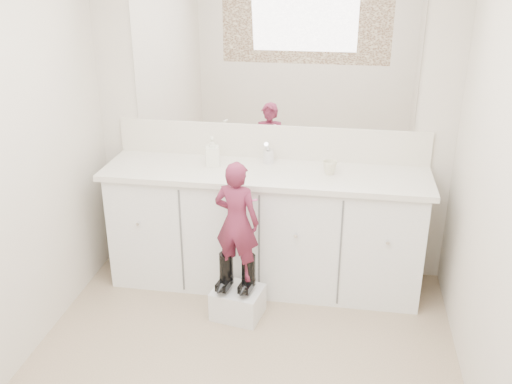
# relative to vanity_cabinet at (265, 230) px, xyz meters

# --- Properties ---
(wall_back) EXTENTS (2.60, 0.00, 2.60)m
(wall_back) POSITION_rel_vanity_cabinet_xyz_m (0.00, 0.27, 0.77)
(wall_back) COLOR beige
(wall_back) RESTS_ON floor
(vanity_cabinet) EXTENTS (2.20, 0.55, 0.85)m
(vanity_cabinet) POSITION_rel_vanity_cabinet_xyz_m (0.00, 0.00, 0.00)
(vanity_cabinet) COLOR silver
(vanity_cabinet) RESTS_ON floor
(countertop) EXTENTS (2.28, 0.58, 0.04)m
(countertop) POSITION_rel_vanity_cabinet_xyz_m (0.00, -0.01, 0.45)
(countertop) COLOR beige
(countertop) RESTS_ON vanity_cabinet
(backsplash) EXTENTS (2.28, 0.03, 0.25)m
(backsplash) POSITION_rel_vanity_cabinet_xyz_m (0.00, 0.26, 0.59)
(backsplash) COLOR beige
(backsplash) RESTS_ON countertop
(mirror) EXTENTS (2.00, 0.02, 1.00)m
(mirror) POSITION_rel_vanity_cabinet_xyz_m (0.00, 0.26, 1.22)
(mirror) COLOR white
(mirror) RESTS_ON wall_back
(dot_panel) EXTENTS (2.00, 0.01, 1.20)m
(dot_panel) POSITION_rel_vanity_cabinet_xyz_m (0.00, -2.71, 1.22)
(dot_panel) COLOR #472819
(dot_panel) RESTS_ON wall_front
(faucet) EXTENTS (0.08, 0.08, 0.10)m
(faucet) POSITION_rel_vanity_cabinet_xyz_m (0.00, 0.15, 0.52)
(faucet) COLOR silver
(faucet) RESTS_ON countertop
(cup) EXTENTS (0.11, 0.11, 0.09)m
(cup) POSITION_rel_vanity_cabinet_xyz_m (0.44, -0.00, 0.51)
(cup) COLOR beige
(cup) RESTS_ON countertop
(soap_bottle) EXTENTS (0.12, 0.12, 0.21)m
(soap_bottle) POSITION_rel_vanity_cabinet_xyz_m (-0.39, 0.04, 0.57)
(soap_bottle) COLOR silver
(soap_bottle) RESTS_ON countertop
(step_stool) EXTENTS (0.36, 0.32, 0.20)m
(step_stool) POSITION_rel_vanity_cabinet_xyz_m (-0.11, -0.48, -0.32)
(step_stool) COLOR silver
(step_stool) RESTS_ON floor
(boot_left) EXTENTS (0.13, 0.19, 0.27)m
(boot_left) POSITION_rel_vanity_cabinet_xyz_m (-0.19, -0.48, -0.09)
(boot_left) COLOR black
(boot_left) RESTS_ON step_stool
(boot_right) EXTENTS (0.13, 0.19, 0.27)m
(boot_right) POSITION_rel_vanity_cabinet_xyz_m (-0.04, -0.48, -0.09)
(boot_right) COLOR black
(boot_right) RESTS_ON step_stool
(toddler) EXTENTS (0.33, 0.24, 0.81)m
(toddler) POSITION_rel_vanity_cabinet_xyz_m (-0.11, -0.48, 0.28)
(toddler) COLOR #972E4E
(toddler) RESTS_ON step_stool
(toothbrush) EXTENTS (0.14, 0.04, 0.06)m
(toothbrush) POSITION_rel_vanity_cabinet_xyz_m (-0.04, -0.48, 0.43)
(toothbrush) COLOR #DC559F
(toothbrush) RESTS_ON toddler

